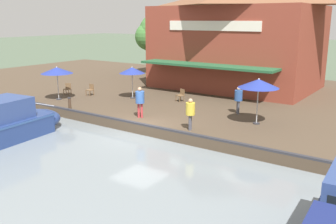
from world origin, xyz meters
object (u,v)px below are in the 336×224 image
cafe_chair_facing_river (90,89)px  patio_umbrella_far_corner (132,70)px  patio_umbrella_near_quay_edge (259,84)px  cafe_chair_far_corner_seat (181,95)px  person_near_entrance (238,97)px  person_mid_patio (190,110)px  cafe_chair_mid_patio (68,88)px  waterfront_restaurant (237,37)px  tree_upstream_bank (156,34)px  patio_umbrella_mid_patio_left (57,70)px  mooring_post (70,103)px  person_at_quay_edge (140,98)px

cafe_chair_facing_river → patio_umbrella_far_corner: bearing=107.8°
patio_umbrella_near_quay_edge → cafe_chair_far_corner_seat: size_ratio=2.94×
person_near_entrance → person_mid_patio: size_ratio=1.00×
patio_umbrella_far_corner → patio_umbrella_near_quay_edge: size_ratio=0.91×
patio_umbrella_near_quay_edge → person_near_entrance: bearing=-129.8°
cafe_chair_mid_patio → person_mid_patio: bearing=78.0°
person_near_entrance → person_mid_patio: (4.55, -0.57, -0.00)m
waterfront_restaurant → tree_upstream_bank: (-2.45, -10.20, -0.04)m
patio_umbrella_near_quay_edge → waterfront_restaurant: bearing=-149.3°
patio_umbrella_far_corner → person_near_entrance: bearing=90.8°
patio_umbrella_far_corner → cafe_chair_facing_river: bearing=-72.2°
waterfront_restaurant → patio_umbrella_mid_patio_left: bearing=-33.8°
cafe_chair_facing_river → patio_umbrella_mid_patio_left: bearing=-18.2°
person_mid_patio → tree_upstream_bank: tree_upstream_bank is taller
person_near_entrance → mooring_post: person_near_entrance is taller
person_at_quay_edge → mooring_post: person_at_quay_edge is taller
person_mid_patio → mooring_post: 8.69m
cafe_chair_far_corner_seat → person_near_entrance: (0.98, 4.74, 0.56)m
patio_umbrella_mid_patio_left → patio_umbrella_far_corner: bearing=130.2°
person_mid_patio → cafe_chair_facing_river: bearing=-107.4°
person_near_entrance → cafe_chair_facing_river: bearing=-84.2°
waterfront_restaurant → patio_umbrella_far_corner: 9.74m
cafe_chair_far_corner_seat → cafe_chair_facing_river: (2.13, -6.66, 0.00)m
waterfront_restaurant → person_at_quay_edge: 12.94m
waterfront_restaurant → mooring_post: waterfront_restaurant is taller
cafe_chair_mid_patio → mooring_post: size_ratio=1.13×
patio_umbrella_mid_patio_left → cafe_chair_mid_patio: (-1.59, -0.90, -1.60)m
patio_umbrella_near_quay_edge → tree_upstream_bank: size_ratio=0.40×
patio_umbrella_far_corner → person_at_quay_edge: 5.66m
patio_umbrella_far_corner → patio_umbrella_mid_patio_left: (3.37, -3.99, 0.06)m
waterfront_restaurant → patio_umbrella_mid_patio_left: 14.56m
patio_umbrella_mid_patio_left → patio_umbrella_near_quay_edge: size_ratio=0.94×
cafe_chair_far_corner_seat → person_near_entrance: bearing=78.3°
cafe_chair_far_corner_seat → cafe_chair_facing_river: 6.99m
patio_umbrella_far_corner → tree_upstream_bank: tree_upstream_bank is taller
patio_umbrella_far_corner → patio_umbrella_near_quay_edge: 10.05m
patio_umbrella_near_quay_edge → person_mid_patio: patio_umbrella_near_quay_edge is taller
cafe_chair_facing_river → mooring_post: (3.87, 2.18, -0.09)m
mooring_post → patio_umbrella_near_quay_edge: bearing=107.8°
patio_umbrella_far_corner → tree_upstream_bank: size_ratio=0.37×
tree_upstream_bank → cafe_chair_facing_river: bearing=13.7°
mooring_post → patio_umbrella_far_corner: bearing=168.1°
cafe_chair_far_corner_seat → tree_upstream_bank: tree_upstream_bank is taller
person_at_quay_edge → cafe_chair_far_corner_seat: bearing=-174.4°
cafe_chair_facing_river → cafe_chair_far_corner_seat: bearing=107.7°
patio_umbrella_near_quay_edge → person_at_quay_edge: bearing=-66.6°
cafe_chair_mid_patio → cafe_chair_facing_river: size_ratio=1.00×
waterfront_restaurant → person_at_quay_edge: (12.58, -0.09, -3.00)m
person_mid_patio → cafe_chair_far_corner_seat: bearing=-143.0°
tree_upstream_bank → person_at_quay_edge: bearing=33.9°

